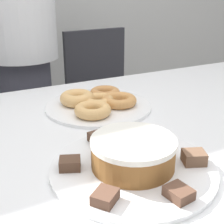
% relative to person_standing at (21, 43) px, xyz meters
% --- Properties ---
extents(table, '(1.91, 1.01, 0.75)m').
position_rel_person_standing_xyz_m(table, '(0.06, -0.80, -0.21)').
color(table, white).
rests_on(table, ground_plane).
extents(person_standing, '(0.33, 0.33, 1.66)m').
position_rel_person_standing_xyz_m(person_standing, '(0.00, 0.00, 0.00)').
color(person_standing, '#383842').
rests_on(person_standing, ground_plane).
extents(office_chair_right, '(0.47, 0.47, 0.89)m').
position_rel_person_standing_xyz_m(office_chair_right, '(0.48, 0.07, -0.46)').
color(office_chair_right, black).
rests_on(office_chair_right, ground_plane).
extents(plate_cake, '(0.36, 0.36, 0.01)m').
position_rel_person_standing_xyz_m(plate_cake, '(0.02, -0.97, -0.13)').
color(plate_cake, white).
rests_on(plate_cake, table).
extents(plate_donuts, '(0.35, 0.35, 0.01)m').
position_rel_person_standing_xyz_m(plate_donuts, '(0.11, -0.60, -0.13)').
color(plate_donuts, white).
rests_on(plate_donuts, table).
extents(frosted_cake, '(0.18, 0.18, 0.06)m').
position_rel_person_standing_xyz_m(frosted_cake, '(0.02, -0.97, -0.09)').
color(frosted_cake, brown).
rests_on(frosted_cake, plate_cake).
extents(lamington_0, '(0.06, 0.05, 0.02)m').
position_rel_person_standing_xyz_m(lamington_0, '(-0.11, -0.92, -0.11)').
color(lamington_0, '#513828').
rests_on(lamington_0, plate_cake).
extents(lamington_1, '(0.06, 0.06, 0.02)m').
position_rel_person_standing_xyz_m(lamington_1, '(-0.09, -1.06, -0.11)').
color(lamington_1, brown).
rests_on(lamington_1, plate_cake).
extents(lamington_2, '(0.05, 0.05, 0.02)m').
position_rel_person_standing_xyz_m(lamington_2, '(0.03, -1.11, -0.11)').
color(lamington_2, brown).
rests_on(lamington_2, plate_cake).
extents(lamington_3, '(0.06, 0.06, 0.03)m').
position_rel_person_standing_xyz_m(lamington_3, '(0.14, -1.03, -0.11)').
color(lamington_3, brown).
rests_on(lamington_3, plate_cake).
extents(lamington_4, '(0.06, 0.06, 0.03)m').
position_rel_person_standing_xyz_m(lamington_4, '(0.12, -0.89, -0.11)').
color(lamington_4, brown).
rests_on(lamington_4, plate_cake).
extents(lamington_5, '(0.05, 0.05, 0.02)m').
position_rel_person_standing_xyz_m(lamington_5, '(-0.00, -0.84, -0.11)').
color(lamington_5, '#513828').
rests_on(lamington_5, plate_cake).
extents(donut_0, '(0.10, 0.10, 0.03)m').
position_rel_person_standing_xyz_m(donut_0, '(0.11, -0.60, -0.11)').
color(donut_0, '#E5AD66').
rests_on(donut_0, plate_donuts).
extents(donut_1, '(0.11, 0.11, 0.03)m').
position_rel_person_standing_xyz_m(donut_1, '(0.17, -0.63, -0.11)').
color(donut_1, '#D18E4C').
rests_on(donut_1, plate_donuts).
extents(donut_2, '(0.11, 0.11, 0.03)m').
position_rel_person_standing_xyz_m(donut_2, '(0.16, -0.54, -0.11)').
color(donut_2, '#C68447').
rests_on(donut_2, plate_donuts).
extents(donut_3, '(0.11, 0.11, 0.04)m').
position_rel_person_standing_xyz_m(donut_3, '(0.05, -0.56, -0.10)').
color(donut_3, '#E5AD66').
rests_on(donut_3, plate_donuts).
extents(donut_4, '(0.11, 0.11, 0.03)m').
position_rel_person_standing_xyz_m(donut_4, '(0.06, -0.67, -0.11)').
color(donut_4, '#E5AD66').
rests_on(donut_4, plate_donuts).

